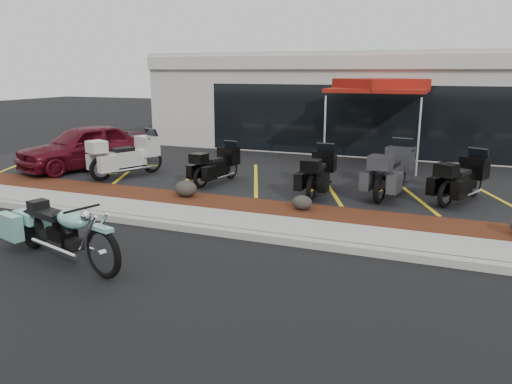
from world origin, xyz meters
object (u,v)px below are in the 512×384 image
at_px(hero_cruiser, 103,245).
at_px(parked_car, 84,147).
at_px(touring_white, 151,151).
at_px(popup_canopy, 380,87).
at_px(traffic_cone, 315,163).

distance_m(hero_cruiser, parked_car, 9.24).
xyz_separation_m(touring_white, parked_car, (-2.44, -0.21, 0.02)).
xyz_separation_m(parked_car, popup_canopy, (8.81, 4.19, 1.90)).
bearing_deg(hero_cruiser, traffic_cone, 100.54).
distance_m(touring_white, parked_car, 2.45).
distance_m(parked_car, traffic_cone, 7.58).
distance_m(hero_cruiser, popup_canopy, 11.58).
bearing_deg(traffic_cone, touring_white, -154.67).
bearing_deg(touring_white, popup_canopy, -35.28).
bearing_deg(touring_white, hero_cruiser, -129.44).
height_order(touring_white, traffic_cone, touring_white).
bearing_deg(popup_canopy, traffic_cone, -145.28).
bearing_deg(hero_cruiser, parked_car, 148.50).
xyz_separation_m(touring_white, popup_canopy, (6.36, 3.98, 1.92)).
xyz_separation_m(hero_cruiser, touring_white, (-3.74, 7.08, 0.29)).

